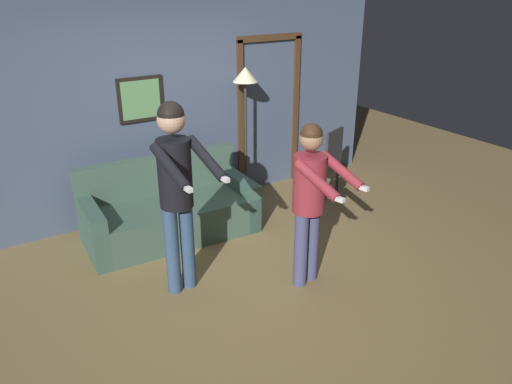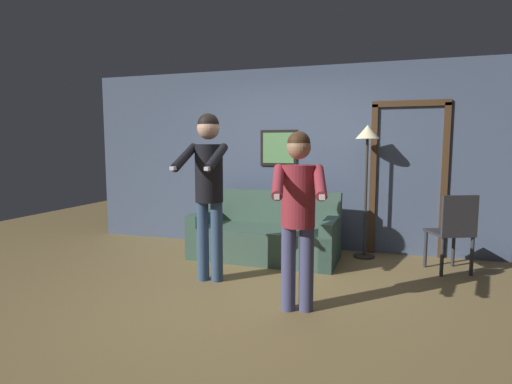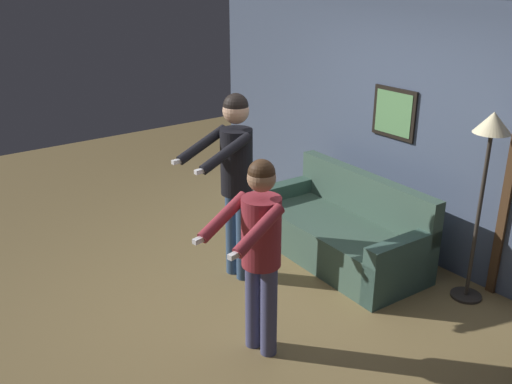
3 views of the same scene
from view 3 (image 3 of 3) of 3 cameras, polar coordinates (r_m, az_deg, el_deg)
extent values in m
plane|color=olive|center=(5.26, 0.16, -11.30)|extent=(12.00, 12.00, 0.00)
cube|color=#485670|center=(6.01, 15.33, 5.83)|extent=(6.40, 0.06, 2.60)
cube|color=black|center=(6.07, 13.65, 7.67)|extent=(0.54, 0.02, 0.52)
cube|color=#5E965A|center=(6.06, 13.57, 7.66)|extent=(0.46, 0.01, 0.44)
cube|color=#4C331E|center=(5.48, 23.84, 0.09)|extent=(0.08, 0.04, 2.04)
cube|color=#405B4C|center=(6.00, 8.12, -4.78)|extent=(1.94, 0.94, 0.42)
cube|color=#405B4C|center=(6.06, 10.84, -0.21)|extent=(1.90, 0.23, 0.45)
cube|color=#39584B|center=(6.57, 3.12, -1.40)|extent=(0.20, 0.86, 0.58)
cube|color=#39574D|center=(5.44, 14.32, -7.31)|extent=(0.20, 0.86, 0.58)
cylinder|color=#332D28|center=(5.73, 20.24, -9.68)|extent=(0.28, 0.28, 0.02)
cylinder|color=#332D28|center=(5.38, 21.31, -2.46)|extent=(0.04, 0.04, 1.55)
cone|color=#F9EAB7|center=(5.11, 22.62, 6.44)|extent=(0.31, 0.31, 0.18)
cylinder|color=#324C6F|center=(5.59, -2.39, -4.05)|extent=(0.13, 0.13, 0.88)
cylinder|color=#324C6F|center=(5.48, -1.33, -4.59)|extent=(0.13, 0.13, 0.88)
cylinder|color=black|center=(5.25, -1.96, 3.04)|extent=(0.30, 0.30, 0.62)
sphere|color=tan|center=(5.12, -2.03, 8.14)|extent=(0.24, 0.24, 0.24)
sphere|color=black|center=(5.11, -2.04, 8.60)|extent=(0.23, 0.23, 0.23)
cylinder|color=black|center=(5.18, -5.37, 4.76)|extent=(0.13, 0.55, 0.28)
cube|color=white|center=(5.07, -7.65, 3.11)|extent=(0.05, 0.15, 0.04)
cylinder|color=black|center=(4.92, -3.02, 3.92)|extent=(0.13, 0.55, 0.28)
cube|color=white|center=(4.81, -5.37, 2.15)|extent=(0.05, 0.15, 0.04)
cylinder|color=#43466F|center=(4.58, -0.26, -11.12)|extent=(0.13, 0.13, 0.77)
cylinder|color=#43466F|center=(4.49, 1.29, -11.85)|extent=(0.13, 0.13, 0.77)
cylinder|color=maroon|center=(4.21, 0.54, -4.01)|extent=(0.30, 0.30, 0.54)
sphere|color=#9E7556|center=(4.05, 0.56, 1.43)|extent=(0.21, 0.21, 0.21)
sphere|color=#382314|center=(4.03, 0.56, 1.92)|extent=(0.20, 0.20, 0.20)
cylinder|color=maroon|center=(4.11, -3.26, -2.48)|extent=(0.18, 0.48, 0.27)
cube|color=white|center=(4.02, -5.44, -4.67)|extent=(0.07, 0.15, 0.04)
cylinder|color=maroon|center=(3.90, 0.30, -3.84)|extent=(0.18, 0.48, 0.27)
cube|color=white|center=(3.80, -1.90, -6.20)|extent=(0.07, 0.15, 0.04)
camera|label=1|loc=(5.73, -48.34, 13.79)|focal=35.00mm
camera|label=2|loc=(2.98, -54.37, -16.65)|focal=28.00mm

